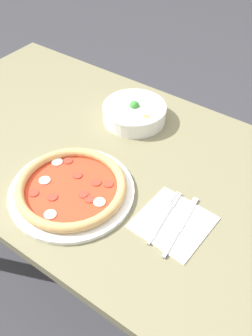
% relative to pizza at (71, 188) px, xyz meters
% --- Properties ---
extents(ground_plane, '(8.00, 8.00, 0.00)m').
position_rel_pizza_xyz_m(ground_plane, '(-0.03, 0.18, -0.75)').
color(ground_plane, '#333338').
extents(dining_table, '(1.39, 0.77, 0.73)m').
position_rel_pizza_xyz_m(dining_table, '(-0.03, 0.18, -0.12)').
color(dining_table, '#706B4C').
rests_on(dining_table, ground_plane).
extents(pizza, '(0.34, 0.34, 0.04)m').
position_rel_pizza_xyz_m(pizza, '(0.00, 0.00, 0.00)').
color(pizza, white).
rests_on(pizza, dining_table).
extents(bowl, '(0.21, 0.21, 0.07)m').
position_rel_pizza_xyz_m(bowl, '(-0.05, 0.36, 0.01)').
color(bowl, white).
rests_on(bowl, dining_table).
extents(napkin, '(0.18, 0.18, 0.00)m').
position_rel_pizza_xyz_m(napkin, '(0.27, 0.07, -0.02)').
color(napkin, white).
rests_on(napkin, dining_table).
extents(fork, '(0.03, 0.18, 0.00)m').
position_rel_pizza_xyz_m(fork, '(0.25, 0.07, -0.01)').
color(fork, silver).
rests_on(fork, napkin).
extents(knife, '(0.04, 0.20, 0.01)m').
position_rel_pizza_xyz_m(knife, '(0.30, 0.06, -0.01)').
color(knife, silver).
rests_on(knife, napkin).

